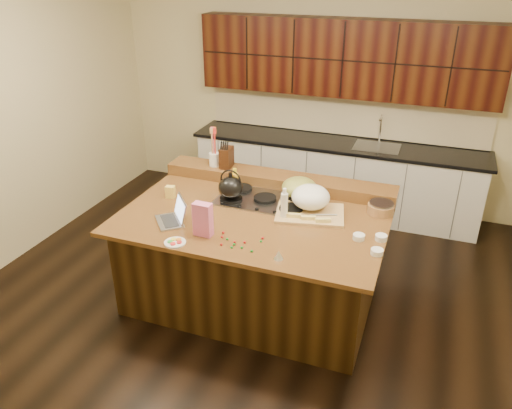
% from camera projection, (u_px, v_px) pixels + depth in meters
% --- Properties ---
extents(room, '(5.52, 5.02, 2.72)m').
position_uv_depth(room, '(254.00, 171.00, 4.37)').
color(room, black).
rests_on(room, ground).
extents(island, '(2.40, 1.60, 0.92)m').
position_uv_depth(island, '(254.00, 257.00, 4.76)').
color(island, black).
rests_on(island, ground).
extents(back_ledge, '(2.40, 0.30, 0.12)m').
position_uv_depth(back_ledge, '(278.00, 180.00, 5.12)').
color(back_ledge, black).
rests_on(back_ledge, island).
extents(cooktop, '(0.92, 0.52, 0.05)m').
position_uv_depth(cooktop, '(265.00, 200.00, 4.80)').
color(cooktop, gray).
rests_on(cooktop, island).
extents(back_counter, '(3.70, 0.66, 2.40)m').
position_uv_depth(back_counter, '(338.00, 138.00, 6.31)').
color(back_counter, silver).
rests_on(back_counter, ground).
extents(kettle, '(0.25, 0.25, 0.21)m').
position_uv_depth(kettle, '(231.00, 188.00, 4.73)').
color(kettle, black).
rests_on(kettle, cooktop).
extents(green_bowl, '(0.34, 0.34, 0.19)m').
position_uv_depth(green_bowl, '(299.00, 187.00, 4.76)').
color(green_bowl, olive).
rests_on(green_bowl, cooktop).
extents(laptop, '(0.38, 0.39, 0.21)m').
position_uv_depth(laptop, '(175.00, 216.00, 4.42)').
color(laptop, '#B7B7BC').
rests_on(laptop, island).
extents(oil_bottle, '(0.07, 0.07, 0.27)m').
position_uv_depth(oil_bottle, '(235.00, 187.00, 4.79)').
color(oil_bottle, yellow).
rests_on(oil_bottle, island).
extents(vinegar_bottle, '(0.07, 0.07, 0.25)m').
position_uv_depth(vinegar_bottle, '(284.00, 206.00, 4.43)').
color(vinegar_bottle, silver).
rests_on(vinegar_bottle, island).
extents(wooden_tray, '(0.69, 0.56, 0.25)m').
position_uv_depth(wooden_tray, '(310.00, 201.00, 4.57)').
color(wooden_tray, tan).
rests_on(wooden_tray, island).
extents(ramekin_a, '(0.11, 0.11, 0.04)m').
position_uv_depth(ramekin_a, '(377.00, 252.00, 3.94)').
color(ramekin_a, white).
rests_on(ramekin_a, island).
extents(ramekin_b, '(0.11, 0.11, 0.04)m').
position_uv_depth(ramekin_b, '(359.00, 237.00, 4.15)').
color(ramekin_b, white).
rests_on(ramekin_b, island).
extents(ramekin_c, '(0.11, 0.11, 0.04)m').
position_uv_depth(ramekin_c, '(381.00, 238.00, 4.14)').
color(ramekin_c, white).
rests_on(ramekin_c, island).
extents(strainer_bowl, '(0.31, 0.31, 0.09)m').
position_uv_depth(strainer_bowl, '(381.00, 209.00, 4.56)').
color(strainer_bowl, '#996B3F').
rests_on(strainer_bowl, island).
extents(kitchen_timer, '(0.09, 0.09, 0.07)m').
position_uv_depth(kitchen_timer, '(279.00, 255.00, 3.88)').
color(kitchen_timer, silver).
rests_on(kitchen_timer, island).
extents(pink_bag, '(0.16, 0.09, 0.29)m').
position_uv_depth(pink_bag, '(203.00, 219.00, 4.16)').
color(pink_bag, '#D86595').
rests_on(pink_bag, island).
extents(candy_plate, '(0.19, 0.19, 0.01)m').
position_uv_depth(candy_plate, '(175.00, 242.00, 4.10)').
color(candy_plate, white).
rests_on(candy_plate, island).
extents(package_box, '(0.10, 0.07, 0.12)m').
position_uv_depth(package_box, '(170.00, 192.00, 4.85)').
color(package_box, '#F2CE55').
rests_on(package_box, island).
extents(utensil_crock, '(0.12, 0.12, 0.14)m').
position_uv_depth(utensil_crock, '(215.00, 159.00, 5.28)').
color(utensil_crock, white).
rests_on(utensil_crock, back_ledge).
extents(knife_block, '(0.12, 0.18, 0.22)m').
position_uv_depth(knife_block, '(227.00, 158.00, 5.22)').
color(knife_block, black).
rests_on(knife_block, back_ledge).
extents(gumdrop_0, '(0.02, 0.02, 0.02)m').
position_uv_depth(gumdrop_0, '(245.00, 242.00, 4.10)').
color(gumdrop_0, red).
rests_on(gumdrop_0, island).
extents(gumdrop_1, '(0.02, 0.02, 0.02)m').
position_uv_depth(gumdrop_1, '(232.00, 247.00, 4.03)').
color(gumdrop_1, '#198C26').
rests_on(gumdrop_1, island).
extents(gumdrop_2, '(0.02, 0.02, 0.02)m').
position_uv_depth(gumdrop_2, '(210.00, 234.00, 4.22)').
color(gumdrop_2, red).
rests_on(gumdrop_2, island).
extents(gumdrop_3, '(0.02, 0.02, 0.02)m').
position_uv_depth(gumdrop_3, '(261.00, 241.00, 4.11)').
color(gumdrop_3, '#198C26').
rests_on(gumdrop_3, island).
extents(gumdrop_4, '(0.02, 0.02, 0.02)m').
position_uv_depth(gumdrop_4, '(222.00, 237.00, 4.18)').
color(gumdrop_4, red).
rests_on(gumdrop_4, island).
extents(gumdrop_5, '(0.02, 0.02, 0.02)m').
position_uv_depth(gumdrop_5, '(207.00, 235.00, 4.21)').
color(gumdrop_5, '#198C26').
rests_on(gumdrop_5, island).
extents(gumdrop_6, '(0.02, 0.02, 0.02)m').
position_uv_depth(gumdrop_6, '(263.00, 238.00, 4.16)').
color(gumdrop_6, red).
rests_on(gumdrop_6, island).
extents(gumdrop_7, '(0.02, 0.02, 0.02)m').
position_uv_depth(gumdrop_7, '(227.00, 239.00, 4.15)').
color(gumdrop_7, '#198C26').
rests_on(gumdrop_7, island).
extents(gumdrop_8, '(0.02, 0.02, 0.02)m').
position_uv_depth(gumdrop_8, '(235.00, 242.00, 4.10)').
color(gumdrop_8, red).
rests_on(gumdrop_8, island).
extents(gumdrop_9, '(0.02, 0.02, 0.02)m').
position_uv_depth(gumdrop_9, '(234.00, 244.00, 4.07)').
color(gumdrop_9, '#198C26').
rests_on(gumdrop_9, island).
extents(gumdrop_10, '(0.02, 0.02, 0.02)m').
position_uv_depth(gumdrop_10, '(221.00, 245.00, 4.07)').
color(gumdrop_10, red).
rests_on(gumdrop_10, island).
extents(gumdrop_11, '(0.02, 0.02, 0.02)m').
position_uv_depth(gumdrop_11, '(242.00, 248.00, 4.02)').
color(gumdrop_11, '#198C26').
rests_on(gumdrop_11, island).
extents(gumdrop_12, '(0.02, 0.02, 0.02)m').
position_uv_depth(gumdrop_12, '(223.00, 233.00, 4.24)').
color(gumdrop_12, red).
rests_on(gumdrop_12, island).
extents(gumdrop_13, '(0.02, 0.02, 0.02)m').
position_uv_depth(gumdrop_13, '(252.00, 251.00, 3.98)').
color(gumdrop_13, '#198C26').
rests_on(gumdrop_13, island).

